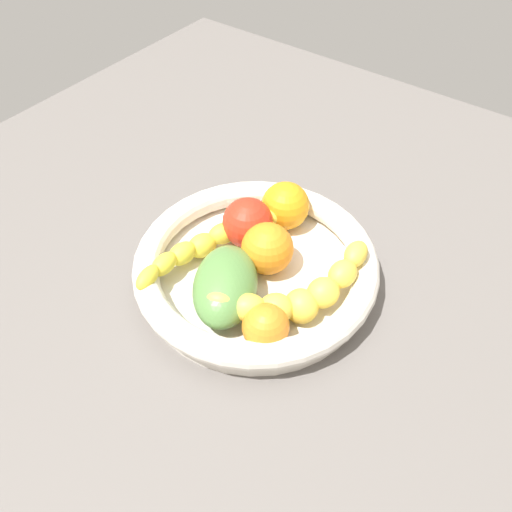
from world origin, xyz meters
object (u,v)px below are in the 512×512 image
banana_draped_left (298,294)px  mango_green (224,285)px  orange_front (267,249)px  banana_draped_right (205,244)px  fruit_bowl (256,267)px  tomato_red (248,223)px  orange_mid_right (285,206)px  orange_mid_left (266,327)px

banana_draped_left → mango_green: (3.98, -8.06, -0.07)cm
orange_front → mango_green: 7.91cm
banana_draped_right → orange_front: (-3.45, 7.57, 0.92)cm
fruit_bowl → mango_green: bearing=-2.5°
fruit_bowl → banana_draped_right: bearing=-75.4°
banana_draped_left → tomato_red: size_ratio=2.94×
fruit_bowl → banana_draped_right: (1.82, -6.97, 1.58)cm
orange_mid_right → orange_front: bearing=19.0°
orange_mid_left → banana_draped_right: bearing=-113.6°
banana_draped_right → fruit_bowl: bearing=104.6°
fruit_bowl → orange_mid_left: bearing=42.2°
banana_draped_left → banana_draped_right: bearing=-91.7°
banana_draped_right → orange_mid_right: size_ratio=3.27×
banana_draped_left → orange_front: 8.17cm
fruit_bowl → orange_mid_right: (-9.90, -2.25, 2.46)cm
banana_draped_left → orange_front: size_ratio=2.98×
orange_mid_left → orange_mid_right: bearing=-152.0°
fruit_bowl → orange_mid_right: orange_mid_right is taller
banana_draped_left → orange_mid_right: orange_mid_right is taller
banana_draped_right → orange_mid_left: bearing=66.4°
orange_mid_left → orange_mid_right: (-17.97, -9.56, 0.60)cm
fruit_bowl → mango_green: mango_green is taller
banana_draped_right → orange_mid_right: bearing=158.1°
banana_draped_left → orange_mid_left: (5.82, -0.48, -0.41)cm
fruit_bowl → orange_mid_right: size_ratio=4.72×
orange_mid_left → banana_draped_left: bearing=175.3°
banana_draped_right → orange_mid_left: 15.59cm
banana_draped_right → mango_green: mango_green is taller
orange_front → orange_mid_right: (-8.27, -2.85, -0.04)cm
banana_draped_left → banana_draped_right: (-0.43, -14.76, -0.69)cm
banana_draped_right → mango_green: bearing=56.7°
banana_draped_right → tomato_red: tomato_red is taller
banana_draped_left → tomato_red: 13.60cm
banana_draped_right → tomato_red: bearing=155.3°
orange_front → mango_green: bearing=-6.3°
banana_draped_right → orange_front: orange_front is taller
orange_mid_right → banana_draped_left: bearing=39.6°
orange_front → tomato_red: (-2.34, -4.90, 0.04)cm
fruit_bowl → orange_front: (-1.63, 0.60, 2.50)cm
banana_draped_right → orange_mid_left: (6.24, 14.28, 0.28)cm
banana_draped_right → orange_mid_left: size_ratio=3.98×
tomato_red → orange_mid_right: bearing=161.0°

